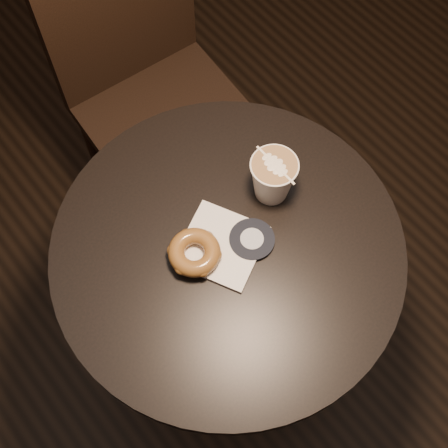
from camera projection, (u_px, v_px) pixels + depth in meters
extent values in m
plane|color=black|center=(226.00, 345.00, 1.90)|extent=(4.50, 4.50, 0.00)
cylinder|color=black|center=(228.00, 250.00, 1.23)|extent=(0.70, 0.70, 0.03)
cylinder|color=black|center=(227.00, 307.00, 1.56)|extent=(0.07, 0.07, 0.70)
cylinder|color=black|center=(226.00, 344.00, 1.89)|extent=(0.44, 0.44, 0.02)
cube|color=black|center=(167.00, 119.00, 1.70)|extent=(0.44, 0.44, 0.04)
cylinder|color=black|center=(155.00, 236.00, 1.80)|extent=(0.04, 0.04, 0.46)
cylinder|color=black|center=(253.00, 176.00, 1.89)|extent=(0.04, 0.04, 0.46)
cylinder|color=black|center=(95.00, 151.00, 1.92)|extent=(0.04, 0.04, 0.46)
cylinder|color=black|center=(190.00, 98.00, 2.01)|extent=(0.04, 0.04, 0.46)
cube|color=white|center=(221.00, 245.00, 1.22)|extent=(0.20, 0.20, 0.01)
torus|color=brown|center=(194.00, 252.00, 1.19)|extent=(0.10, 0.10, 0.03)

